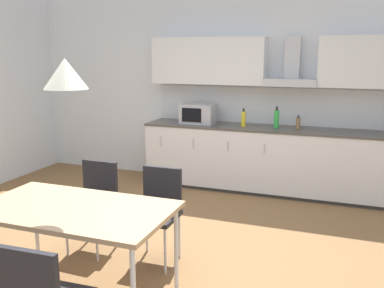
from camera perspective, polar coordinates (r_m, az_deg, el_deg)
The scene contains 13 objects.
ground_plane at distance 4.31m, azimuth -5.00°, elevation -14.42°, with size 9.34×7.81×0.02m, color brown.
wall_back at distance 6.38m, azimuth 4.99°, elevation 7.42°, with size 7.48×0.10×2.80m, color silver.
kitchen_counter at distance 6.01m, azimuth 12.41°, elevation -2.21°, with size 3.99×0.64×0.91m.
backsplash_tile at distance 6.17m, azimuth 13.09°, elevation 4.86°, with size 3.97×0.02×0.52m, color silver.
upper_wall_cabinets at distance 5.97m, azimuth 13.18°, elevation 10.60°, with size 3.97×0.40×0.65m.
microwave at distance 6.19m, azimuth 0.83°, elevation 4.07°, with size 0.48×0.35×0.28m.
bottle_brown at distance 5.90m, azimuth 13.96°, elevation 2.73°, with size 0.06×0.06×0.19m.
bottle_yellow at distance 5.96m, azimuth 6.88°, elevation 3.36°, with size 0.06×0.06×0.25m.
bottle_green at distance 5.91m, azimuth 11.20°, elevation 3.31°, with size 0.07×0.07×0.29m.
dining_table at distance 3.45m, azimuth -15.47°, elevation -8.82°, with size 1.52×0.86×0.75m.
chair_far_left at distance 4.32m, azimuth -12.79°, elevation -6.86°, with size 0.41×0.41×0.87m.
chair_far_right at distance 4.01m, azimuth -4.51°, elevation -8.11°, with size 0.41×0.41×0.87m.
pendant_lamp at distance 3.24m, azimuth -16.53°, elevation 8.98°, with size 0.32×0.32×0.22m, color silver.
Camera 1 is at (1.67, -3.49, 1.91)m, focal length 40.00 mm.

